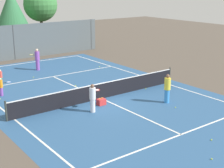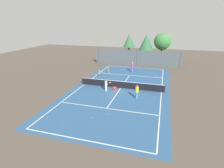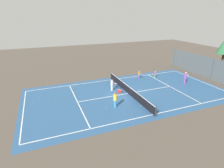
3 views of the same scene
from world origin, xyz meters
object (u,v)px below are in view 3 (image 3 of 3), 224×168
tennis_ball_1 (139,90)px  tennis_ball_9 (148,99)px  tennis_ball_5 (150,90)px  tennis_ball_10 (56,102)px  player_3 (155,74)px  tennis_ball_2 (134,78)px  ball_crate (120,91)px  player_4 (115,100)px  tennis_ball_3 (44,90)px  tennis_ball_4 (106,107)px  tennis_ball_8 (167,82)px  tennis_ball_6 (85,117)px  tennis_ball_13 (39,97)px  player_0 (185,78)px  tennis_ball_11 (198,99)px  tennis_ball_0 (67,106)px  tennis_ball_12 (141,104)px  player_2 (112,85)px  player_1 (139,74)px  tennis_ball_7 (141,106)px

tennis_ball_1 → tennis_ball_9: bearing=-9.0°
tennis_ball_5 → tennis_ball_10: 11.97m
player_3 → tennis_ball_2: (-1.15, -3.04, -0.52)m
player_3 → ball_crate: 8.17m
player_4 → tennis_ball_3: size_ratio=26.24×
ball_crate → tennis_ball_10: size_ratio=7.13×
tennis_ball_4 → tennis_ball_8: bearing=109.0°
tennis_ball_6 → tennis_ball_13: same height
ball_crate → player_0: bearing=86.5°
tennis_ball_2 → tennis_ball_6: same height
tennis_ball_8 → tennis_ball_11: size_ratio=1.00×
tennis_ball_3 → tennis_ball_9: 13.45m
tennis_ball_13 → tennis_ball_0: bearing=38.0°
tennis_ball_2 → tennis_ball_8: (3.72, 3.44, 0.00)m
ball_crate → tennis_ball_8: (-0.67, 7.90, -0.15)m
tennis_ball_1 → tennis_ball_9: same height
tennis_ball_0 → tennis_ball_13: bearing=-142.0°
player_3 → tennis_ball_9: (6.25, -5.18, -0.52)m
tennis_ball_12 → tennis_ball_13: (-5.96, -10.46, 0.00)m
tennis_ball_3 → tennis_ball_8: 17.24m
tennis_ball_2 → player_2: bearing=-56.6°
ball_crate → tennis_ball_2: size_ratio=7.13×
player_4 → tennis_ball_0: size_ratio=26.24×
tennis_ball_0 → player_2: bearing=110.5°
player_0 → ball_crate: 9.92m
player_1 → tennis_ball_0: player_1 is taller
tennis_ball_1 → tennis_ball_2: (-4.52, 1.68, 0.00)m
tennis_ball_1 → tennis_ball_8: (-0.80, 5.13, 0.00)m
tennis_ball_5 → tennis_ball_11: bearing=38.7°
tennis_ball_8 → tennis_ball_9: size_ratio=1.00×
player_4 → tennis_ball_11: player_4 is taller
tennis_ball_6 → tennis_ball_13: (-6.48, -3.99, 0.00)m
tennis_ball_4 → tennis_ball_11: 10.87m
player_4 → tennis_ball_6: (0.88, -3.52, -0.85)m
tennis_ball_4 → tennis_ball_10: same height
tennis_ball_11 → tennis_ball_7: bearing=-98.9°
tennis_ball_1 → tennis_ball_6: same height
player_1 → tennis_ball_4: player_1 is taller
tennis_ball_11 → tennis_ball_12: size_ratio=1.00×
tennis_ball_8 → tennis_ball_11: 5.89m
tennis_ball_3 → player_2: bearing=68.2°
tennis_ball_9 → player_1: bearing=158.5°
player_2 → tennis_ball_0: (2.28, -6.10, -0.79)m
player_2 → tennis_ball_12: bearing=18.7°
player_3 → tennis_ball_6: size_ratio=16.46×
tennis_ball_4 → tennis_ball_13: bearing=-129.1°
player_3 → player_4: player_4 is taller
player_0 → tennis_ball_3: size_ratio=26.59×
player_3 → tennis_ball_3: (-1.09, -16.44, -0.52)m
tennis_ball_5 → tennis_ball_7: (3.40, -3.41, 0.00)m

